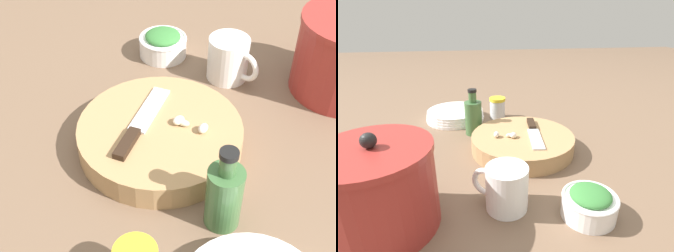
% 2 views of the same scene
% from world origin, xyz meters
% --- Properties ---
extents(ground_plane, '(5.00, 5.00, 0.00)m').
position_xyz_m(ground_plane, '(0.00, 0.00, 0.00)').
color(ground_plane, brown).
extents(cutting_board, '(0.31, 0.31, 0.05)m').
position_xyz_m(cutting_board, '(-0.03, -0.04, 0.03)').
color(cutting_board, tan).
rests_on(cutting_board, ground_plane).
extents(chef_knife, '(0.21, 0.05, 0.01)m').
position_xyz_m(chef_knife, '(-0.02, -0.08, 0.06)').
color(chef_knife, black).
rests_on(chef_knife, cutting_board).
extents(garlic_cloves, '(0.04, 0.07, 0.02)m').
position_xyz_m(garlic_cloves, '(-0.04, 0.01, 0.06)').
color(garlic_cloves, silver).
rests_on(garlic_cloves, cutting_board).
extents(herb_bowl, '(0.11, 0.11, 0.06)m').
position_xyz_m(herb_bowl, '(-0.33, -0.12, 0.03)').
color(herb_bowl, white).
rests_on(herb_bowl, ground_plane).
extents(coffee_mug, '(0.09, 0.12, 0.10)m').
position_xyz_m(coffee_mug, '(-0.28, 0.05, 0.05)').
color(coffee_mug, white).
rests_on(coffee_mug, ground_plane).
extents(oil_bottle, '(0.06, 0.06, 0.16)m').
position_xyz_m(oil_bottle, '(0.11, 0.10, 0.06)').
color(oil_bottle, '#3D6638').
rests_on(oil_bottle, ground_plane).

